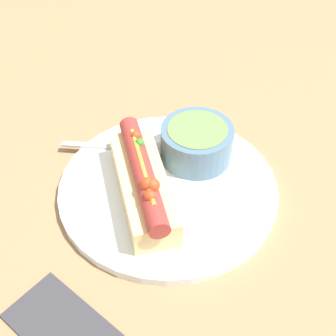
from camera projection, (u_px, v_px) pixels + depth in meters
ground_plane at (168, 191)px, 0.63m from camera, size 4.00×4.00×0.00m
dinner_plate at (168, 188)px, 0.63m from camera, size 0.29×0.29×0.01m
hot_dog at (143, 183)px, 0.59m from camera, size 0.19×0.08×0.07m
soup_bowl at (197, 142)px, 0.64m from camera, size 0.10×0.10×0.05m
spoon at (149, 148)px, 0.67m from camera, size 0.10×0.16×0.01m
napkin at (64, 328)px, 0.49m from camera, size 0.15×0.12×0.01m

